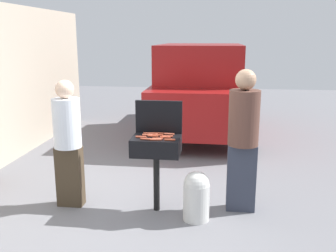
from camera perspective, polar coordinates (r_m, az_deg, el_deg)
ground_plane at (r=5.15m, az=-4.07°, el=-11.87°), size 24.00×24.00×0.00m
bbq_grill at (r=4.75m, az=-1.77°, el=-3.38°), size 0.60×0.44×0.97m
grill_lid_open at (r=4.87m, az=-1.38°, el=1.38°), size 0.60×0.05×0.42m
hot_dog_0 at (r=4.69m, az=-2.27°, el=-1.55°), size 0.13×0.03×0.03m
hot_dog_1 at (r=4.80m, az=0.15°, el=-1.21°), size 0.13×0.04×0.03m
hot_dog_2 at (r=4.57m, az=-3.35°, el=-1.96°), size 0.13×0.04×0.03m
hot_dog_3 at (r=4.58m, az=-1.56°, el=-1.92°), size 0.13×0.04×0.03m
hot_dog_4 at (r=4.83m, az=-1.40°, el=-1.11°), size 0.13×0.04×0.03m
hot_dog_5 at (r=4.76m, az=-3.10°, el=-1.34°), size 0.13×0.04×0.03m
hot_dog_6 at (r=4.74m, az=-1.51°, el=-1.39°), size 0.13×0.04×0.03m
hot_dog_7 at (r=4.79m, az=-2.30°, el=-1.25°), size 0.13×0.03×0.03m
hot_dog_8 at (r=4.68m, az=-0.05°, el=-1.57°), size 0.13×0.04×0.03m
hot_dog_9 at (r=4.84m, az=-2.93°, el=-1.09°), size 0.13×0.03×0.03m
hot_dog_10 at (r=4.53m, az=0.28°, el=-2.08°), size 0.13×0.03×0.03m
hot_dog_11 at (r=4.67m, az=-4.05°, el=-1.64°), size 0.13×0.03×0.03m
hot_dog_12 at (r=4.64m, az=-0.44°, el=-1.71°), size 0.13×0.03×0.03m
hot_dog_13 at (r=4.54m, az=-1.82°, el=-2.05°), size 0.13×0.04×0.03m
propane_tank at (r=4.68m, az=4.27°, el=-10.26°), size 0.32×0.32×0.62m
person_left at (r=5.04m, az=-14.80°, el=-1.93°), size 0.35×0.35×1.66m
person_right at (r=4.82m, az=11.19°, el=-1.48°), size 0.38×0.38×1.81m
parked_minivan at (r=8.77m, az=4.87°, el=5.61°), size 2.03×4.41×2.02m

